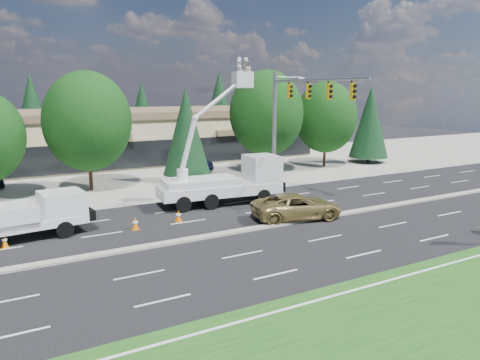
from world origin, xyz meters
TOP-DOWN VIEW (x-y plane):
  - ground at (0.00, 0.00)m, footprint 140.00×140.00m
  - concrete_apron at (0.00, 20.00)m, footprint 140.00×22.00m
  - grass_verge at (0.00, -13.00)m, footprint 140.00×10.00m
  - road_median at (0.00, 0.00)m, footprint 120.00×0.55m
  - strip_mall at (0.00, 29.97)m, footprint 50.40×15.40m
  - tree_front_d at (-3.00, 15.00)m, footprint 6.56×6.56m
  - tree_front_e at (5.00, 15.00)m, footprint 4.00×4.00m
  - tree_front_f at (13.00, 15.00)m, footprint 6.82×6.82m
  - tree_front_g at (20.00, 15.00)m, footprint 6.14×6.14m
  - tree_front_h at (26.00, 15.00)m, footprint 4.09×4.09m
  - tree_back_b at (-4.00, 42.00)m, footprint 4.91×4.91m
  - tree_back_c at (10.00, 42.00)m, footprint 4.46×4.46m
  - tree_back_d at (22.00, 42.00)m, footprint 5.31×5.31m
  - signal_mast at (10.03, 7.04)m, footprint 2.76×10.16m
  - utility_pickup at (-8.15, 4.52)m, footprint 6.13×2.82m
  - bucket_truck at (4.29, 6.12)m, footprint 8.55×3.51m
  - traffic_cone_a at (-9.70, 3.46)m, footprint 0.40×0.40m
  - traffic_cone_b at (-3.17, 3.26)m, footprint 0.40×0.40m
  - traffic_cone_c at (-0.47, 3.59)m, footprint 0.40×0.40m
  - traffic_cone_d at (7.71, 3.28)m, footprint 0.40×0.40m
  - minivan at (5.97, 0.60)m, footprint 5.90×3.67m
  - parked_car_east at (7.80, 19.78)m, footprint 1.98×4.88m

SIDE VIEW (x-z plane):
  - ground at x=0.00m, z-range 0.00..0.00m
  - concrete_apron at x=0.00m, z-range 0.00..0.01m
  - grass_verge at x=0.00m, z-range 0.00..0.01m
  - road_median at x=0.00m, z-range 0.00..0.12m
  - traffic_cone_a at x=-9.70m, z-range -0.01..0.69m
  - traffic_cone_b at x=-3.17m, z-range -0.01..0.69m
  - traffic_cone_c at x=-0.47m, z-range -0.01..0.69m
  - traffic_cone_d at x=7.71m, z-range -0.01..0.69m
  - minivan at x=5.97m, z-range 0.00..1.52m
  - parked_car_east at x=7.80m, z-range 0.00..1.57m
  - utility_pickup at x=-8.15m, z-range -0.20..2.08m
  - bucket_truck at x=4.29m, z-range -2.83..6.90m
  - strip_mall at x=0.00m, z-range 0.08..5.58m
  - tree_front_e at x=5.00m, z-range 0.29..8.17m
  - tree_front_h at x=26.00m, z-range 0.29..8.36m
  - tree_back_c at x=10.00m, z-range 0.32..9.12m
  - tree_front_g at x=20.00m, z-range 0.73..9.25m
  - tree_back_b at x=-4.00m, z-range 0.35..10.04m
  - tree_front_d at x=-3.00m, z-range 0.78..9.87m
  - tree_front_f at x=13.00m, z-range 0.81..10.27m
  - tree_back_d at x=22.00m, z-range 0.38..10.85m
  - signal_mast at x=10.03m, z-range 1.56..10.56m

